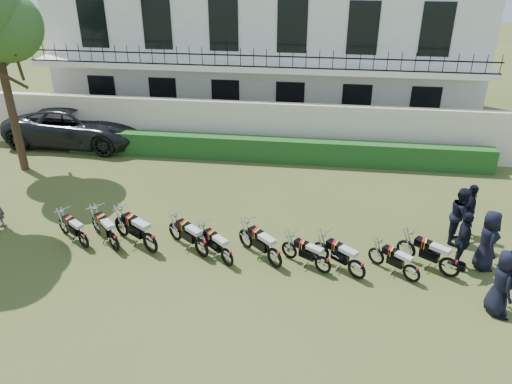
{
  "coord_description": "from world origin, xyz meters",
  "views": [
    {
      "loc": [
        2.9,
        -12.3,
        8.45
      ],
      "look_at": [
        0.96,
        2.21,
        1.01
      ],
      "focal_mm": 35.0,
      "sensor_mm": 36.0,
      "label": 1
    }
  ],
  "objects_px": {
    "motorcycle_7": "(357,265)",
    "officer_3": "(488,240)",
    "motorcycle_9": "(450,263)",
    "motorcycle_4": "(227,253)",
    "motorcycle_6": "(323,261)",
    "officer_1": "(510,281)",
    "motorcycle_5": "(275,253)",
    "officer_2": "(463,241)",
    "officer_5": "(469,210)",
    "officer_4": "(461,215)",
    "motorcycle_3": "(201,244)",
    "motorcycle_8": "(412,269)",
    "motorcycle_0": "(83,236)",
    "motorcycle_1": "(114,237)",
    "officer_0": "(502,282)",
    "suv": "(78,125)",
    "motorcycle_2": "(150,238)"
  },
  "relations": [
    {
      "from": "motorcycle_2",
      "to": "motorcycle_9",
      "type": "bearing_deg",
      "value": -56.82
    },
    {
      "from": "motorcycle_4",
      "to": "officer_3",
      "type": "height_order",
      "value": "officer_3"
    },
    {
      "from": "motorcycle_7",
      "to": "officer_3",
      "type": "distance_m",
      "value": 3.8
    },
    {
      "from": "motorcycle_5",
      "to": "motorcycle_9",
      "type": "bearing_deg",
      "value": -44.51
    },
    {
      "from": "motorcycle_6",
      "to": "officer_0",
      "type": "bearing_deg",
      "value": -71.46
    },
    {
      "from": "motorcycle_6",
      "to": "officer_4",
      "type": "distance_m",
      "value": 4.75
    },
    {
      "from": "motorcycle_7",
      "to": "officer_2",
      "type": "xyz_separation_m",
      "value": [
        2.94,
        0.94,
        0.43
      ]
    },
    {
      "from": "officer_0",
      "to": "officer_4",
      "type": "bearing_deg",
      "value": -0.1
    },
    {
      "from": "suv",
      "to": "officer_4",
      "type": "distance_m",
      "value": 16.67
    },
    {
      "from": "motorcycle_5",
      "to": "officer_4",
      "type": "height_order",
      "value": "officer_4"
    },
    {
      "from": "motorcycle_5",
      "to": "officer_2",
      "type": "relative_size",
      "value": 0.83
    },
    {
      "from": "motorcycle_0",
      "to": "motorcycle_3",
      "type": "height_order",
      "value": "motorcycle_3"
    },
    {
      "from": "motorcycle_2",
      "to": "officer_3",
      "type": "relative_size",
      "value": 0.99
    },
    {
      "from": "motorcycle_4",
      "to": "officer_1",
      "type": "height_order",
      "value": "officer_1"
    },
    {
      "from": "motorcycle_2",
      "to": "motorcycle_8",
      "type": "bearing_deg",
      "value": -59.66
    },
    {
      "from": "motorcycle_8",
      "to": "officer_4",
      "type": "bearing_deg",
      "value": 2.95
    },
    {
      "from": "motorcycle_9",
      "to": "officer_3",
      "type": "xyz_separation_m",
      "value": [
        1.08,
        0.63,
        0.43
      ]
    },
    {
      "from": "motorcycle_6",
      "to": "officer_0",
      "type": "distance_m",
      "value": 4.51
    },
    {
      "from": "motorcycle_4",
      "to": "motorcycle_8",
      "type": "relative_size",
      "value": 1.01
    },
    {
      "from": "motorcycle_5",
      "to": "officer_4",
      "type": "relative_size",
      "value": 0.82
    },
    {
      "from": "motorcycle_2",
      "to": "motorcycle_8",
      "type": "relative_size",
      "value": 1.33
    },
    {
      "from": "suv",
      "to": "officer_0",
      "type": "height_order",
      "value": "officer_0"
    },
    {
      "from": "motorcycle_9",
      "to": "officer_3",
      "type": "relative_size",
      "value": 0.89
    },
    {
      "from": "motorcycle_5",
      "to": "suv",
      "type": "distance_m",
      "value": 13.1
    },
    {
      "from": "officer_0",
      "to": "motorcycle_3",
      "type": "bearing_deg",
      "value": 76.06
    },
    {
      "from": "motorcycle_5",
      "to": "officer_1",
      "type": "relative_size",
      "value": 0.81
    },
    {
      "from": "motorcycle_2",
      "to": "motorcycle_8",
      "type": "distance_m",
      "value": 7.55
    },
    {
      "from": "motorcycle_7",
      "to": "suv",
      "type": "distance_m",
      "value": 15.05
    },
    {
      "from": "motorcycle_3",
      "to": "motorcycle_6",
      "type": "bearing_deg",
      "value": -57.43
    },
    {
      "from": "officer_3",
      "to": "motorcycle_6",
      "type": "bearing_deg",
      "value": 101.26
    },
    {
      "from": "officer_1",
      "to": "motorcycle_4",
      "type": "bearing_deg",
      "value": 93.61
    },
    {
      "from": "motorcycle_1",
      "to": "motorcycle_8",
      "type": "xyz_separation_m",
      "value": [
        8.65,
        -0.4,
        -0.06
      ]
    },
    {
      "from": "motorcycle_8",
      "to": "motorcycle_0",
      "type": "bearing_deg",
      "value": 126.48
    },
    {
      "from": "motorcycle_0",
      "to": "officer_2",
      "type": "distance_m",
      "value": 11.11
    },
    {
      "from": "officer_4",
      "to": "officer_5",
      "type": "bearing_deg",
      "value": -21.48
    },
    {
      "from": "motorcycle_7",
      "to": "motorcycle_8",
      "type": "xyz_separation_m",
      "value": [
        1.48,
        0.06,
        -0.04
      ]
    },
    {
      "from": "motorcycle_7",
      "to": "motorcycle_0",
      "type": "bearing_deg",
      "value": 124.91
    },
    {
      "from": "motorcycle_0",
      "to": "motorcycle_8",
      "type": "bearing_deg",
      "value": -57.36
    },
    {
      "from": "motorcycle_5",
      "to": "officer_3",
      "type": "bearing_deg",
      "value": -38.88
    },
    {
      "from": "motorcycle_8",
      "to": "officer_2",
      "type": "distance_m",
      "value": 1.77
    },
    {
      "from": "motorcycle_5",
      "to": "officer_5",
      "type": "distance_m",
      "value": 6.42
    },
    {
      "from": "motorcycle_4",
      "to": "officer_0",
      "type": "relative_size",
      "value": 0.77
    },
    {
      "from": "motorcycle_3",
      "to": "motorcycle_8",
      "type": "xyz_separation_m",
      "value": [
        5.97,
        -0.42,
        -0.06
      ]
    },
    {
      "from": "motorcycle_1",
      "to": "officer_2",
      "type": "distance_m",
      "value": 10.12
    },
    {
      "from": "motorcycle_4",
      "to": "motorcycle_6",
      "type": "relative_size",
      "value": 0.92
    },
    {
      "from": "motorcycle_6",
      "to": "officer_1",
      "type": "relative_size",
      "value": 0.81
    },
    {
      "from": "motorcycle_6",
      "to": "motorcycle_7",
      "type": "bearing_deg",
      "value": -66.89
    },
    {
      "from": "motorcycle_5",
      "to": "officer_3",
      "type": "distance_m",
      "value": 5.99
    },
    {
      "from": "motorcycle_1",
      "to": "officer_3",
      "type": "bearing_deg",
      "value": -42.96
    },
    {
      "from": "motorcycle_3",
      "to": "motorcycle_4",
      "type": "distance_m",
      "value": 0.9
    }
  ]
}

